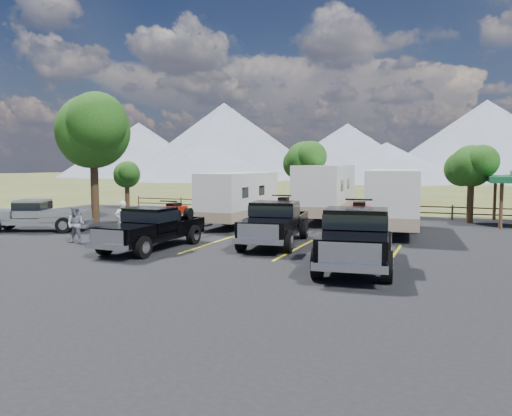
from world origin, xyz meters
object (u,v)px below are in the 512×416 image
at_px(trailer_right, 393,200).
at_px(person_a, 123,221).
at_px(tree_big_nw, 93,132).
at_px(rig_right, 356,235).
at_px(rig_center, 276,221).
at_px(trailer_center, 326,192).
at_px(pickup_silver, 36,215).
at_px(rig_left, 154,227).
at_px(trailer_left, 239,198).
at_px(person_b, 76,225).

xyz_separation_m(trailer_right, person_a, (-11.21, -7.59, -0.77)).
distance_m(tree_big_nw, rig_right, 19.59).
bearing_deg(rig_center, trailer_center, 83.27).
relative_size(tree_big_nw, pickup_silver, 1.33).
bearing_deg(rig_left, trailer_right, 46.27).
distance_m(trailer_left, pickup_silver, 11.06).
bearing_deg(pickup_silver, trailer_right, 86.11).
relative_size(pickup_silver, person_a, 3.10).
xyz_separation_m(trailer_right, pickup_silver, (-17.77, -6.33, -0.83)).
height_order(trailer_center, trailer_right, trailer_center).
bearing_deg(person_a, rig_right, 141.06).
height_order(rig_center, person_b, rig_center).
relative_size(tree_big_nw, trailer_right, 0.83).
relative_size(tree_big_nw, rig_center, 1.19).
bearing_deg(trailer_left, tree_big_nw, -170.42).
distance_m(trailer_center, trailer_right, 5.99).
relative_size(rig_left, person_b, 3.49).
bearing_deg(rig_right, person_a, 164.50).
bearing_deg(pickup_silver, trailer_center, 104.24).
relative_size(tree_big_nw, rig_right, 1.11).
relative_size(rig_left, rig_center, 0.90).
bearing_deg(rig_left, rig_center, 37.44).
bearing_deg(trailer_left, person_a, -108.97).
xyz_separation_m(rig_center, trailer_center, (-0.10, 9.51, 0.80)).
distance_m(rig_right, person_a, 11.13).
height_order(rig_left, trailer_left, trailer_left).
relative_size(rig_center, person_a, 3.48).
height_order(rig_left, rig_right, rig_right).
relative_size(rig_center, person_b, 3.87).
xyz_separation_m(trailer_left, trailer_center, (4.13, 4.01, 0.22)).
relative_size(trailer_right, person_a, 5.00).
bearing_deg(rig_left, person_a, 155.62).
height_order(trailer_right, pickup_silver, trailer_right).
bearing_deg(rig_left, person_b, -178.07).
relative_size(rig_left, person_a, 3.13).
xyz_separation_m(trailer_center, trailer_right, (4.53, -3.91, -0.12)).
bearing_deg(tree_big_nw, pickup_silver, -90.51).
bearing_deg(person_b, rig_center, 8.90).
distance_m(tree_big_nw, trailer_center, 14.81).
height_order(trailer_left, person_a, trailer_left).
bearing_deg(rig_left, trailer_left, 90.62).
height_order(rig_center, pickup_silver, rig_center).
bearing_deg(trailer_left, pickup_silver, -145.85).
distance_m(tree_big_nw, pickup_silver, 6.61).
distance_m(rig_right, pickup_silver, 17.81).
relative_size(rig_center, pickup_silver, 1.12).
height_order(tree_big_nw, rig_center, tree_big_nw).
relative_size(rig_right, trailer_left, 0.80).
bearing_deg(trailer_right, tree_big_nw, 179.83).
bearing_deg(rig_right, trailer_right, 81.42).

